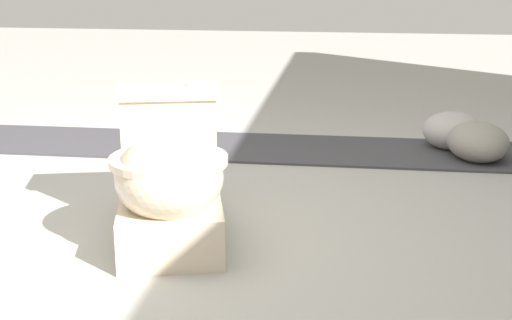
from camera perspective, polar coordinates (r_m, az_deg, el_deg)
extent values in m
plane|color=#A8A59E|center=(2.52, -9.18, -6.57)|extent=(14.00, 14.00, 0.00)
cube|color=#423F44|center=(3.64, 4.25, 0.85)|extent=(0.56, 8.00, 0.01)
cube|color=beige|center=(2.51, -6.81, -4.45)|extent=(0.66, 0.48, 0.17)
ellipsoid|color=beige|center=(2.36, -6.96, -1.31)|extent=(0.51, 0.46, 0.28)
cylinder|color=beige|center=(2.35, -7.01, 0.00)|extent=(0.47, 0.47, 0.03)
cube|color=beige|center=(2.65, -6.96, 1.92)|extent=(0.26, 0.37, 0.30)
cube|color=beige|center=(2.61, -7.08, 5.50)|extent=(0.29, 0.40, 0.04)
cylinder|color=silver|center=(2.60, -5.33, 6.07)|extent=(0.02, 0.02, 0.01)
ellipsoid|color=#B7B2AD|center=(3.77, 15.47, 2.27)|extent=(0.37, 0.37, 0.19)
ellipsoid|color=gray|center=(3.59, 17.32, 1.40)|extent=(0.40, 0.36, 0.19)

